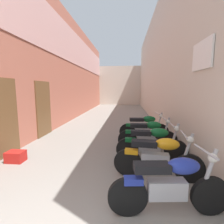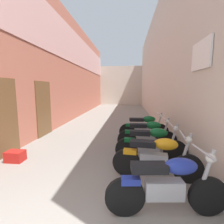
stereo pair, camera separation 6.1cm
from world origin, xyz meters
TOP-DOWN VIEW (x-y plane):
  - ground_plane at (0.00, 7.74)m, footprint 35.49×35.49m
  - building_left at (-2.69, 9.69)m, footprint 0.45×19.49m
  - building_right at (2.70, 9.74)m, footprint 0.45×19.49m
  - building_far_end at (0.00, 20.49)m, footprint 8.00×2.00m
  - motorcycle_nearest at (1.56, 1.56)m, footprint 1.85×0.58m
  - motorcycle_second at (1.56, 2.57)m, footprint 1.84×0.58m
  - motorcycle_third at (1.56, 3.45)m, footprint 1.85×0.58m
  - motorcycle_fourth at (1.56, 4.33)m, footprint 1.85×0.58m
  - motorcycle_fifth at (1.56, 5.37)m, footprint 1.85×0.58m
  - plastic_crate at (-1.99, 3.09)m, footprint 0.44×0.32m

SIDE VIEW (x-z plane):
  - ground_plane at x=0.00m, z-range 0.00..0.00m
  - plastic_crate at x=-1.99m, z-range 0.00..0.28m
  - motorcycle_nearest at x=1.56m, z-range -0.02..1.02m
  - motorcycle_second at x=1.56m, z-range -0.02..1.02m
  - motorcycle_third at x=1.56m, z-range -0.02..1.02m
  - motorcycle_fourth at x=1.56m, z-range -0.02..1.02m
  - motorcycle_fifth at x=1.56m, z-range -0.02..1.02m
  - building_far_end at x=0.00m, z-range 0.00..4.65m
  - building_left at x=-2.69m, z-range 0.02..6.27m
  - building_right at x=2.70m, z-range 0.00..6.65m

